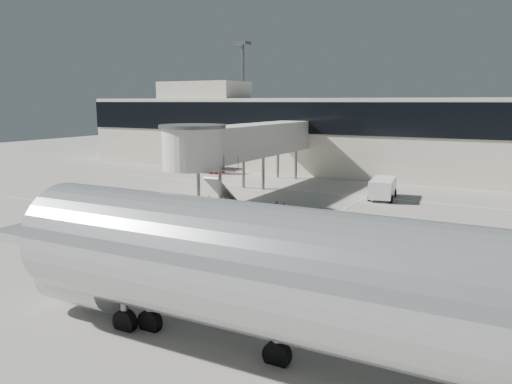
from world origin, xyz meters
TOP-DOWN VIEW (x-y plane):
  - ground at (0.00, 0.00)m, footprint 140.00×140.00m
  - lane_markings at (-0.67, 9.33)m, footprint 40.00×30.00m
  - terminal at (-0.35, 29.94)m, footprint 64.00×12.11m
  - jet_bridge at (-3.97, 12.26)m, footprint 5.70×20.40m
  - baggage_tug at (4.61, 3.88)m, footprint 2.59×2.15m
  - suitcase_cart at (5.23, 3.78)m, footprint 3.57×1.79m
  - box_cart_near at (-1.80, -1.44)m, footprint 4.13×2.60m
  - box_cart_far at (-5.98, -0.97)m, footprint 3.54×1.85m
  - ground_worker at (2.48, -3.09)m, footprint 0.73×0.53m
  - minivan at (7.32, 15.98)m, footprint 2.29×4.40m
  - belt_loader at (-13.66, 21.65)m, footprint 4.54×2.16m
  - aircraft at (11.21, -11.08)m, footprint 19.62×4.03m

SIDE VIEW (x-z plane):
  - ground at x=0.00m, z-range 0.00..0.00m
  - lane_markings at x=-0.67m, z-range 0.00..0.02m
  - suitcase_cart at x=5.23m, z-range -0.21..1.16m
  - box_cart_far at x=-5.98m, z-range -0.17..1.18m
  - baggage_tug at x=4.61m, z-range -0.21..1.33m
  - box_cart_near at x=-1.80m, z-range -0.14..1.45m
  - belt_loader at x=-13.66m, z-range -0.25..1.87m
  - ground_worker at x=2.48m, z-range 0.00..1.87m
  - minivan at x=7.32m, z-range 0.16..1.76m
  - aircraft at x=11.21m, z-range 0.33..5.26m
  - terminal at x=-0.35m, z-range -3.49..11.71m
  - jet_bridge at x=-3.97m, z-range 1.27..7.30m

